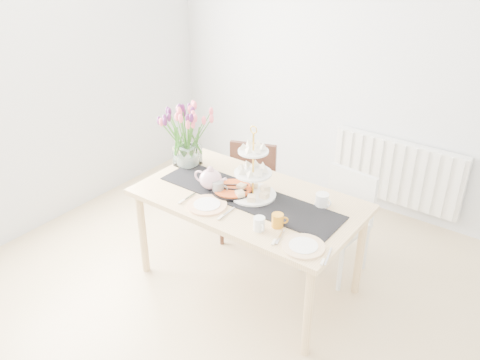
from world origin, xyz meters
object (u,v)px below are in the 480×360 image
Objects in this scene: plate_right at (303,246)px; chair_brown at (250,185)px; plate_left at (207,205)px; radiator at (396,172)px; tulip_vase at (186,126)px; cake_stand at (253,179)px; tart_tin at (233,190)px; cream_jug at (322,200)px; mug_grey at (218,188)px; mug_orange at (278,220)px; chair_white at (342,215)px; mug_white at (259,224)px; dining_table at (248,206)px; teapot at (211,179)px.

chair_brown is at bearing 139.42° from plate_right.
chair_brown is 2.93× the size of plate_left.
radiator is 2.00m from tulip_vase.
tart_tin is (-0.15, -0.04, -0.12)m from cake_stand.
plate_left is at bearing -37.14° from tulip_vase.
cream_jug is at bearing 106.04° from plate_right.
chair_brown is at bearing 82.90° from mug_grey.
mug_orange is at bearing -94.98° from radiator.
chair_white is 2.95× the size of plate_left.
radiator is 13.04× the size of mug_orange.
chair_brown reaches higher than radiator.
radiator is 12.38× the size of mug_grey.
radiator is at bearing 99.88° from cream_jug.
plate_left is (-0.03, -0.26, -0.01)m from tart_tin.
plate_left is (0.53, -0.40, -0.33)m from tulip_vase.
mug_white is (0.98, -0.43, -0.29)m from tulip_vase.
chair_brown is 8.76× the size of cream_jug.
dining_table is 17.21× the size of cream_jug.
cake_stand is 1.58× the size of tart_tin.
mug_white reaches higher than tart_tin.
mug_orange reaches higher than plate_left.
dining_table is at bearing 168.03° from mug_white.
plate_right reaches higher than dining_table.
tart_tin is at bearing -165.56° from cake_stand.
chair_brown reaches higher than tart_tin.
radiator is 2.00m from plate_left.
mug_grey reaches higher than dining_table.
chair_white is at bearing 53.69° from plate_left.
teapot is 0.99× the size of plate_right.
mug_white reaches higher than plate_left.
teapot reaches higher than mug_white.
chair_brown is 0.76m from mug_grey.
dining_table is at bearing 0.59° from mug_grey.
radiator is at bearing 92.91° from plate_right.
tulip_vase is (-1.21, -1.46, 0.64)m from radiator.
mug_grey is (-0.73, -1.68, 0.35)m from radiator.
teapot is at bearing -26.33° from tulip_vase.
mug_grey is (-0.68, -0.29, 0.00)m from cream_jug.
chair_brown is at bearing 161.56° from mug_white.
dining_table is 6.02× the size of plate_right.
chair_brown is 8.85× the size of mug_orange.
mug_white is (0.59, -0.23, -0.04)m from teapot.
dining_table is at bearing -121.97° from chair_white.
cake_stand is at bearing 5.08° from mug_grey.
teapot is 2.82× the size of cream_jug.
chair_brown is at bearing -131.78° from radiator.
mug_grey is 0.36× the size of plate_right.
cake_stand reaches higher than chair_brown.
cream_jug reaches higher than tart_tin.
radiator is 1.00m from chair_white.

